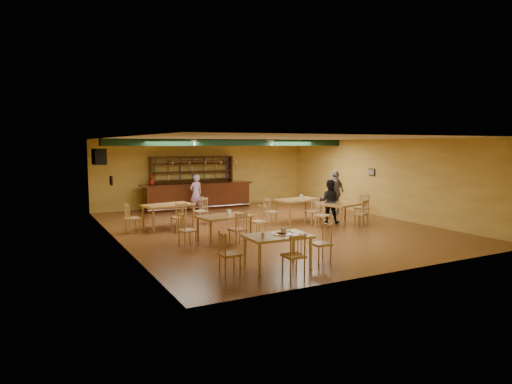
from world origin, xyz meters
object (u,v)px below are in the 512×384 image
bar_counter (198,196)px  patron_right_a (329,201)px  near_table (278,252)px  dining_table_b (298,210)px  dining_table_c (225,228)px  dining_table_a (168,216)px  patron_bar (196,193)px  dining_table_d (343,214)px

bar_counter → patron_right_a: size_ratio=3.15×
bar_counter → near_table: bar_counter is taller
dining_table_b → dining_table_c: size_ratio=1.08×
bar_counter → dining_table_a: 4.45m
dining_table_c → dining_table_b: bearing=18.4°
dining_table_b → dining_table_c: bearing=-161.4°
patron_bar → bar_counter: bearing=-125.9°
dining_table_b → near_table: dining_table_b is taller
dining_table_b → near_table: 6.39m
dining_table_a → dining_table_d: dining_table_a is taller
bar_counter → dining_table_a: size_ratio=3.05×
patron_right_a → dining_table_b: bearing=-3.0°
dining_table_c → patron_right_a: patron_right_a is taller
dining_table_a → patron_right_a: 5.67m
dining_table_a → patron_bar: patron_bar is taller
dining_table_b → patron_bar: patron_bar is taller
bar_counter → dining_table_d: size_ratio=3.28×
patron_bar → patron_right_a: 5.68m
dining_table_a → dining_table_c: 2.89m
dining_table_a → dining_table_d: bearing=-31.0°
dining_table_d → patron_right_a: size_ratio=0.96×
patron_bar → dining_table_b: bearing=112.0°
bar_counter → near_table: bearing=-99.8°
dining_table_c → dining_table_d: 4.84m
near_table → patron_right_a: (4.67, 4.29, 0.39)m
dining_table_a → near_table: (0.74, -5.97, -0.02)m
dining_table_b → dining_table_a: bearing=161.2°
dining_table_d → dining_table_b: bearing=111.3°
dining_table_a → dining_table_b: 4.69m
dining_table_b → patron_right_a: bearing=-53.0°
dining_table_a → near_table: dining_table_a is taller
dining_table_b → near_table: bearing=-135.2°
dining_table_a → patron_right_a: patron_right_a is taller
bar_counter → patron_right_a: patron_right_a is taller
patron_right_a → patron_bar: bearing=-11.9°
bar_counter → dining_table_d: bar_counter is taller
dining_table_b → patron_bar: size_ratio=1.04×
dining_table_a → bar_counter: bearing=47.2°
bar_counter → dining_table_c: (-1.58, -6.50, -0.19)m
near_table → patron_right_a: bearing=44.6°
dining_table_b → patron_right_a: (0.80, -0.80, 0.37)m
dining_table_a → dining_table_b: size_ratio=0.99×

